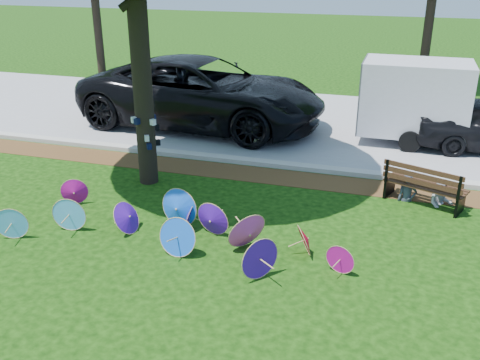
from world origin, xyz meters
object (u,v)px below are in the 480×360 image
Objects in this scene: park_bench at (426,184)px; person_right at (443,182)px; parasol_pile at (178,225)px; cargo_trailer at (415,97)px; black_van at (203,93)px; person_left at (410,176)px.

person_right is (0.35, 0.05, 0.08)m from park_bench.
park_bench is (4.47, 3.11, 0.11)m from parasol_pile.
black_van is at bearing -177.43° from cargo_trailer.
park_bench is 0.36m from person_right.
parasol_pile is 5.77m from person_right.
cargo_trailer is 2.47× the size of person_left.
park_bench is 0.38m from person_left.
parasol_pile is 5.73× the size of person_left.
person_right is at bearing -15.29° from person_left.
person_left is 0.70m from person_right.
person_left is at bearing 174.20° from person_right.
person_right is (7.00, -4.05, -0.53)m from black_van.
park_bench is 1.49× the size of person_left.
person_left is (-0.02, -4.26, -0.73)m from cargo_trailer.
park_bench is (6.65, -4.10, -0.61)m from black_van.
cargo_trailer is (6.33, 0.21, 0.25)m from black_van.
person_right is at bearing 29.63° from park_bench.
park_bench is at bearing -117.54° from black_van.
person_left is at bearing -166.63° from park_bench.
parasol_pile is 5.20m from person_left.
person_left is 1.09× the size of person_right.
parasol_pile is at bearing -123.65° from park_bench.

